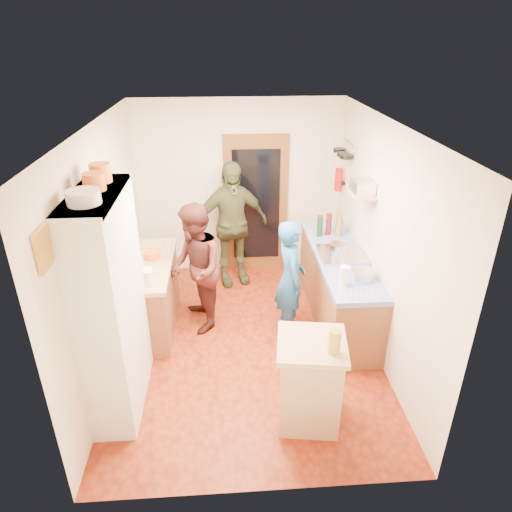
{
  "coord_description": "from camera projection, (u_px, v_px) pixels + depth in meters",
  "views": [
    {
      "loc": [
        -0.21,
        -4.5,
        3.41
      ],
      "look_at": [
        0.12,
        0.15,
        1.1
      ],
      "focal_mm": 32.0,
      "sensor_mm": 36.0,
      "label": 1
    }
  ],
  "objects": [
    {
      "name": "ceiling",
      "position": [
        245.0,
        123.0,
        4.38
      ],
      "size": [
        3.0,
        4.0,
        0.02
      ],
      "primitive_type": "cube",
      "color": "silver",
      "rests_on": "ground"
    },
    {
      "name": "door_frame",
      "position": [
        256.0,
        205.0,
        6.85
      ],
      "size": [
        0.95,
        0.06,
        2.1
      ],
      "primitive_type": "cube",
      "color": "brown",
      "rests_on": "ground"
    },
    {
      "name": "bottle_b",
      "position": [
        329.0,
        224.0,
        6.18
      ],
      "size": [
        0.09,
        0.09,
        0.3
      ],
      "primitive_type": "cylinder",
      "rotation": [
        0.0,
        0.0,
        0.23
      ],
      "color": "#591419",
      "rests_on": "right_counter_top"
    },
    {
      "name": "wall_back",
      "position": [
        239.0,
        189.0,
        6.76
      ],
      "size": [
        3.0,
        0.02,
        2.6
      ],
      "primitive_type": "cube",
      "color": "beige",
      "rests_on": "ground"
    },
    {
      "name": "paper_towel",
      "position": [
        344.0,
        276.0,
        4.93
      ],
      "size": [
        0.13,
        0.13,
        0.23
      ],
      "primitive_type": "cylinder",
      "rotation": [
        0.0,
        0.0,
        -0.27
      ],
      "color": "white",
      "rests_on": "right_counter_top"
    },
    {
      "name": "orange_pot_a",
      "position": [
        94.0,
        182.0,
        3.8
      ],
      "size": [
        0.18,
        0.18,
        0.15
      ],
      "primitive_type": "cylinder",
      "color": "orange",
      "rests_on": "hutch_top_shelf"
    },
    {
      "name": "pan_hang_a",
      "position": [
        347.0,
        156.0,
        5.99
      ],
      "size": [
        0.18,
        0.18,
        0.05
      ],
      "primitive_type": "cylinder",
      "color": "black",
      "rests_on": "pan_rail"
    },
    {
      "name": "radio",
      "position": [
        362.0,
        187.0,
        5.24
      ],
      "size": [
        0.22,
        0.3,
        0.15
      ],
      "primitive_type": "cube",
      "rotation": [
        0.0,
        0.0,
        0.02
      ],
      "color": "silver",
      "rests_on": "wall_shelf"
    },
    {
      "name": "hutch_body",
      "position": [
        112.0,
        305.0,
        4.26
      ],
      "size": [
        0.4,
        1.2,
        2.2
      ],
      "primitive_type": "cube",
      "color": "silver",
      "rests_on": "ground"
    },
    {
      "name": "right_counter_top",
      "position": [
        340.0,
        257.0,
        5.68
      ],
      "size": [
        0.62,
        2.22,
        0.06
      ],
      "primitive_type": "cube",
      "color": "#101BAA",
      "rests_on": "right_counter_base"
    },
    {
      "name": "floor",
      "position": [
        247.0,
        343.0,
        5.55
      ],
      "size": [
        3.0,
        4.0,
        0.02
      ],
      "primitive_type": "cube",
      "color": "maroon",
      "rests_on": "ground"
    },
    {
      "name": "left_counter_top",
      "position": [
        145.0,
        265.0,
        5.48
      ],
      "size": [
        0.64,
        1.44,
        0.05
      ],
      "primitive_type": "cube",
      "color": "tan",
      "rests_on": "left_counter_base"
    },
    {
      "name": "pan_hang_c",
      "position": [
        339.0,
        150.0,
        6.35
      ],
      "size": [
        0.17,
        0.17,
        0.05
      ],
      "primitive_type": "cylinder",
      "color": "black",
      "rests_on": "pan_rail"
    },
    {
      "name": "door_glass",
      "position": [
        256.0,
        206.0,
        6.82
      ],
      "size": [
        0.7,
        0.02,
        1.7
      ],
      "primitive_type": "cube",
      "color": "black",
      "rests_on": "door_frame"
    },
    {
      "name": "hob",
      "position": [
        341.0,
        254.0,
        5.64
      ],
      "size": [
        0.55,
        0.58,
        0.04
      ],
      "primitive_type": "cube",
      "color": "silver",
      "rests_on": "right_counter_top"
    },
    {
      "name": "oil_jar",
      "position": [
        335.0,
        341.0,
        3.9
      ],
      "size": [
        0.12,
        0.12,
        0.22
      ],
      "primitive_type": "cylinder",
      "rotation": [
        0.0,
        0.0,
        -0.14
      ],
      "color": "#AD9E2D",
      "rests_on": "island_top"
    },
    {
      "name": "fire_extinguisher",
      "position": [
        339.0,
        180.0,
        6.49
      ],
      "size": [
        0.11,
        0.11,
        0.32
      ],
      "primitive_type": "cylinder",
      "color": "red",
      "rests_on": "wall_right"
    },
    {
      "name": "right_counter_base",
      "position": [
        337.0,
        288.0,
        5.88
      ],
      "size": [
        0.6,
        2.2,
        0.84
      ],
      "primitive_type": "cube",
      "color": "brown",
      "rests_on": "ground"
    },
    {
      "name": "bottle_a",
      "position": [
        320.0,
        226.0,
        6.13
      ],
      "size": [
        0.09,
        0.09,
        0.29
      ],
      "primitive_type": "cylinder",
      "rotation": [
        0.0,
        0.0,
        0.32
      ],
      "color": "#143F14",
      "rests_on": "right_counter_top"
    },
    {
      "name": "picture_frame",
      "position": [
        43.0,
        249.0,
        3.15
      ],
      "size": [
        0.03,
        0.25,
        0.3
      ],
      "primitive_type": "cube",
      "color": "gold",
      "rests_on": "wall_left"
    },
    {
      "name": "left_counter_base",
      "position": [
        149.0,
        297.0,
        5.68
      ],
      "size": [
        0.6,
        1.4,
        0.85
      ],
      "primitive_type": "cube",
      "color": "brown",
      "rests_on": "ground"
    },
    {
      "name": "plate_stack",
      "position": [
        83.0,
        197.0,
        3.5
      ],
      "size": [
        0.26,
        0.26,
        0.11
      ],
      "primitive_type": "cylinder",
      "color": "white",
      "rests_on": "hutch_top_shelf"
    },
    {
      "name": "mixing_bowl",
      "position": [
        363.0,
        274.0,
        5.11
      ],
      "size": [
        0.3,
        0.3,
        0.1
      ],
      "primitive_type": "cylinder",
      "rotation": [
        0.0,
        0.0,
        -0.14
      ],
      "color": "silver",
      "rests_on": "right_counter_top"
    },
    {
      "name": "toaster",
      "position": [
        142.0,
        277.0,
        4.99
      ],
      "size": [
        0.23,
        0.15,
        0.17
      ],
      "primitive_type": "cube",
      "rotation": [
        0.0,
        0.0,
        -0.0
      ],
      "color": "white",
      "rests_on": "left_counter_top"
    },
    {
      "name": "wall_front",
      "position": [
        261.0,
        368.0,
        3.17
      ],
      "size": [
        3.0,
        0.02,
        2.6
      ],
      "primitive_type": "cube",
      "color": "beige",
      "rests_on": "ground"
    },
    {
      "name": "island_base",
      "position": [
        309.0,
        383.0,
        4.28
      ],
      "size": [
        0.62,
        0.62,
        0.86
      ],
      "primitive_type": "cube",
      "rotation": [
        0.0,
        0.0,
        -0.14
      ],
      "color": "tan",
      "rests_on": "ground"
    },
    {
      "name": "hutch_top_shelf",
      "position": [
        94.0,
        195.0,
        3.78
      ],
      "size": [
        0.4,
        1.14,
        0.04
      ],
      "primitive_type": "cube",
      "color": "silver",
      "rests_on": "hutch_body"
    },
    {
      "name": "bottle_c",
      "position": [
        339.0,
        225.0,
        6.13
      ],
      "size": [
        0.09,
        0.09,
        0.33
      ],
      "primitive_type": "cylinder",
      "rotation": [
        0.0,
        0.0,
        -0.06
      ],
      "color": "olive",
      "rests_on": "right_counter_top"
    },
    {
      "name": "kettle",
      "position": [
        137.0,
        264.0,
        5.27
      ],
      "size": [
        0.15,
        0.15,
        0.16
      ],
      "primitive_type": "cylinder",
      "rotation": [
        0.0,
        0.0,
        -0.08
      ],
      "color": "white",
      "rests_on": "left_counter_top"
    },
    {
      "name": "pot_on_hob",
      "position": [
        338.0,
        249.0,
        5.57
      ],
      "size": [
        0.22,
        0.22,
        0.14
      ],
      "primitive_type": "cylinder",
      "color": "silver",
      "rests_on": "hob"
    },
    {
      "name": "ext_bracket",
      "position": [
        342.0,
        183.0,
        6.51
      ],
      "size": [
        0.06,
        0.1,
        0.04
      ],
      "primitive_type": "cube",
      "color": "black",
      "rests_on": "wall_right"
    },
    {
      "name": "wall_left",
      "position": [
        105.0,
        250.0,
        4.87
      ],
      "size": [
        0.02,
        4.0,
        2.6
      ],
      "primitive_type": "cube",
      "color": "beige",
      "rests_on": "ground"
    },
    {
      "name": "pan_rail",
      "position": [
        349.0,
        143.0,
        6.09
      ],
      "size": [
        0.02,
        0.65,
        0.02
      ],
      "primitive_type": "cylinder",
      "rotation": [
        1.57,
        0.0,
        0.0
      ],
      "color": "silver",
      "rests_on": "wall_right"
    },
    {
      "name": "person_hob",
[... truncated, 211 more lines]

